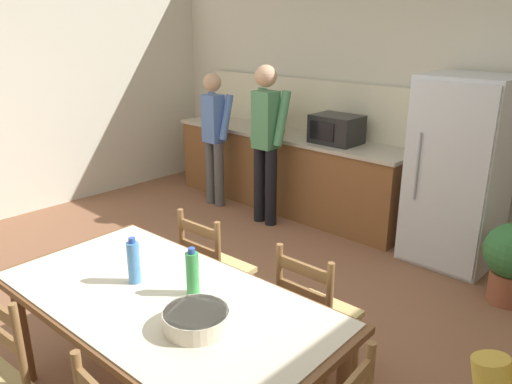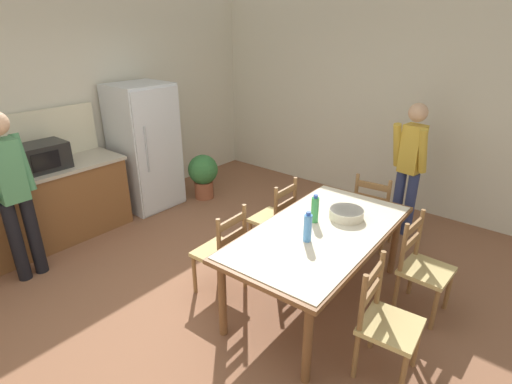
% 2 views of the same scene
% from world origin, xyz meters
% --- Properties ---
extents(ground_plane, '(8.32, 8.32, 0.00)m').
position_xyz_m(ground_plane, '(0.00, 0.00, 0.00)').
color(ground_plane, brown).
extents(wall_back, '(6.52, 0.12, 2.90)m').
position_xyz_m(wall_back, '(0.00, 2.66, 1.45)').
color(wall_back, beige).
rests_on(wall_back, ground).
extents(wall_left, '(0.12, 5.20, 2.90)m').
position_xyz_m(wall_left, '(-3.26, 0.00, 1.45)').
color(wall_left, beige).
rests_on(wall_left, ground).
extents(kitchen_counter, '(3.12, 0.66, 0.91)m').
position_xyz_m(kitchen_counter, '(-1.11, 2.23, 0.46)').
color(kitchen_counter, brown).
rests_on(kitchen_counter, ground).
extents(counter_splashback, '(3.08, 0.03, 0.60)m').
position_xyz_m(counter_splashback, '(-1.11, 2.54, 1.21)').
color(counter_splashback, beige).
rests_on(counter_splashback, kitchen_counter).
extents(refrigerator, '(0.76, 0.73, 1.72)m').
position_xyz_m(refrigerator, '(0.93, 2.19, 0.86)').
color(refrigerator, silver).
rests_on(refrigerator, ground).
extents(microwave, '(0.50, 0.39, 0.30)m').
position_xyz_m(microwave, '(-0.42, 2.21, 1.06)').
color(microwave, black).
rests_on(microwave, kitchen_counter).
extents(paper_bag, '(0.24, 0.16, 0.36)m').
position_xyz_m(paper_bag, '(-1.30, 2.20, 1.09)').
color(paper_bag, tan).
rests_on(paper_bag, kitchen_counter).
extents(dining_table, '(2.00, 1.08, 0.76)m').
position_xyz_m(dining_table, '(0.59, -0.83, 0.69)').
color(dining_table, brown).
rests_on(dining_table, ground).
extents(bottle_near_centre, '(0.07, 0.07, 0.27)m').
position_xyz_m(bottle_near_centre, '(0.35, -0.84, 0.88)').
color(bottle_near_centre, '#4C8ED6').
rests_on(bottle_near_centre, dining_table).
extents(bottle_off_centre, '(0.07, 0.07, 0.27)m').
position_xyz_m(bottle_off_centre, '(0.68, -0.70, 0.88)').
color(bottle_off_centre, green).
rests_on(bottle_off_centre, dining_table).
extents(serving_bowl, '(0.32, 0.32, 0.09)m').
position_xyz_m(serving_bowl, '(0.94, -0.89, 0.81)').
color(serving_bowl, beige).
rests_on(serving_bowl, dining_table).
extents(chair_side_far_left, '(0.44, 0.42, 0.91)m').
position_xyz_m(chair_side_far_left, '(0.12, -0.05, 0.44)').
color(chair_side_far_left, olive).
rests_on(chair_side_far_left, ground).
extents(chair_side_far_right, '(0.43, 0.41, 0.91)m').
position_xyz_m(chair_side_far_right, '(1.00, -0.02, 0.44)').
color(chair_side_far_right, olive).
rests_on(chair_side_far_right, ground).
extents(person_at_sink, '(0.40, 0.28, 1.59)m').
position_xyz_m(person_at_sink, '(-1.80, 1.71, 0.89)').
color(person_at_sink, '#4C4C4C').
rests_on(person_at_sink, ground).
extents(person_at_counter, '(0.43, 0.30, 1.73)m').
position_xyz_m(person_at_counter, '(-0.96, 1.69, 0.97)').
color(person_at_counter, black).
rests_on(person_at_counter, ground).
extents(potted_plant, '(0.44, 0.44, 0.67)m').
position_xyz_m(potted_plant, '(1.59, 1.76, 0.39)').
color(potted_plant, brown).
rests_on(potted_plant, ground).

